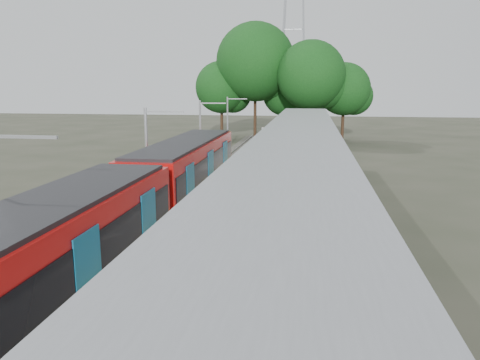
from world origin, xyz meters
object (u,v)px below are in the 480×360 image
info_pillar_far (292,197)px  train (139,201)px  bench_mid (290,236)px  bench_far (317,157)px  litter_bin (269,266)px

info_pillar_far → train: bearing=-145.6°
bench_mid → bench_far: bearing=106.8°
bench_mid → bench_far: 17.57m
info_pillar_far → bench_mid: bearing=-82.0°
litter_bin → info_pillar_far: bearing=87.5°
train → info_pillar_far: size_ratio=17.50×
train → bench_far: size_ratio=16.07×
bench_mid → train: bearing=-176.8°
litter_bin → bench_far: bearing=85.5°
train → info_pillar_far: 6.62m
train → litter_bin: 7.11m
bench_far → info_pillar_far: size_ratio=1.09×
train → info_pillar_far: bearing=27.9°
train → litter_bin: size_ratio=29.15×
bench_far → info_pillar_far: bearing=-73.4°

